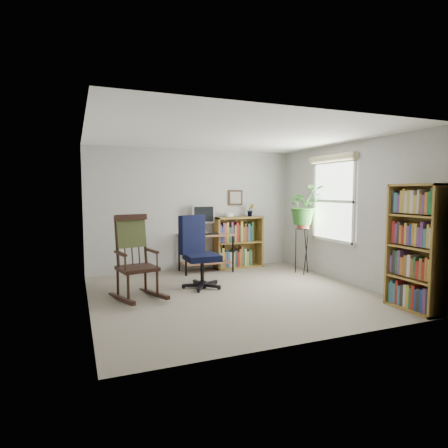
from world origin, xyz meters
name	(u,v)px	position (x,y,z in m)	size (l,w,h in m)	color
floor	(234,294)	(0.00, 0.00, 0.00)	(4.20, 4.00, 0.00)	gray
ceiling	(234,136)	(0.00, 0.00, 2.40)	(4.20, 4.00, 0.00)	white
wall_back	(194,210)	(0.00, 2.00, 1.20)	(4.20, 0.00, 2.40)	#B1B0AC
wall_front	(312,228)	(0.00, -2.00, 1.20)	(4.20, 0.00, 2.40)	#B1B0AC
wall_left	(86,220)	(-2.10, 0.00, 1.20)	(0.00, 4.00, 2.40)	#B1B0AC
wall_right	(346,213)	(2.10, 0.00, 1.20)	(0.00, 4.00, 2.40)	#B1B0AC
window	(333,201)	(2.06, 0.30, 1.40)	(0.12, 1.20, 1.50)	silver
desk	(206,253)	(0.14, 1.70, 0.37)	(1.03, 0.57, 0.74)	brown
monitor	(203,219)	(0.14, 1.84, 1.02)	(0.46, 0.16, 0.56)	#B7B6BB
keyboard	(208,234)	(0.14, 1.58, 0.76)	(0.40, 0.15, 0.03)	black
office_chair	(202,251)	(-0.33, 0.53, 0.60)	(0.66, 0.66, 1.20)	black
rocking_chair	(137,257)	(-1.41, 0.28, 0.63)	(0.65, 1.08, 1.25)	black
low_bookshelf	(238,242)	(0.89, 1.82, 0.53)	(1.00, 0.33, 1.06)	olive
tall_bookshelf	(416,248)	(1.92, -1.60, 0.84)	(0.31, 0.73, 1.68)	olive
plant_stand	(303,247)	(1.80, 0.84, 0.51)	(0.28, 0.28, 1.02)	black
spider_plant	(304,186)	(1.80, 0.84, 1.68)	(1.69, 1.88, 1.46)	#2F6E26
potted_plant_small	(250,214)	(1.17, 1.83, 1.11)	(0.13, 0.24, 0.11)	#2F6E26
framed_picture	(236,198)	(0.89, 1.97, 1.44)	(0.32, 0.04, 0.32)	black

